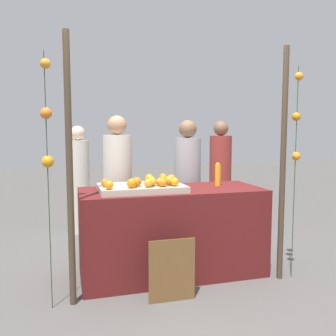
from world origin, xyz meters
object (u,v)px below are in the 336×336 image
at_px(juice_bottle, 218,175).
at_px(stall_counter, 172,231).
at_px(chalkboard_sign, 172,271).
at_px(vendor_right, 187,190).
at_px(vendor_left, 118,192).
at_px(orange_1, 151,180).
at_px(orange_0, 163,177).

bearing_deg(juice_bottle, stall_counter, -172.79).
distance_m(chalkboard_sign, vendor_right, 1.50).
xyz_separation_m(stall_counter, vendor_right, (0.40, 0.69, 0.31)).
bearing_deg(vendor_left, orange_1, -72.15).
distance_m(vendor_left, vendor_right, 0.86).
distance_m(orange_0, juice_bottle, 0.59).
relative_size(orange_0, chalkboard_sign, 0.15).
bearing_deg(vendor_right, orange_1, -130.73).
bearing_deg(juice_bottle, vendor_left, 148.13).
height_order(stall_counter, chalkboard_sign, stall_counter).
height_order(orange_0, juice_bottle, juice_bottle).
bearing_deg(vendor_right, juice_bottle, -77.95).
xyz_separation_m(chalkboard_sign, vendor_left, (-0.28, 1.29, 0.50)).
relative_size(orange_1, vendor_left, 0.05).
distance_m(chalkboard_sign, vendor_left, 1.41).
distance_m(stall_counter, orange_0, 0.57).
bearing_deg(stall_counter, vendor_right, 59.72).
bearing_deg(vendor_right, stall_counter, -120.28).
distance_m(juice_bottle, vendor_left, 1.20).
relative_size(chalkboard_sign, vendor_right, 0.35).
height_order(orange_0, orange_1, same).
xyz_separation_m(orange_1, chalkboard_sign, (0.05, -0.56, -0.72)).
xyz_separation_m(stall_counter, orange_1, (-0.23, -0.04, 0.55)).
height_order(stall_counter, vendor_right, vendor_right).
relative_size(orange_1, vendor_right, 0.05).
xyz_separation_m(orange_0, vendor_right, (0.45, 0.54, -0.24)).
bearing_deg(orange_1, chalkboard_sign, -85.16).
bearing_deg(orange_0, vendor_left, 127.36).
bearing_deg(vendor_left, orange_0, -52.64).
xyz_separation_m(orange_0, vendor_left, (-0.41, 0.54, -0.22)).
height_order(chalkboard_sign, vendor_right, vendor_right).
distance_m(stall_counter, vendor_right, 0.86).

